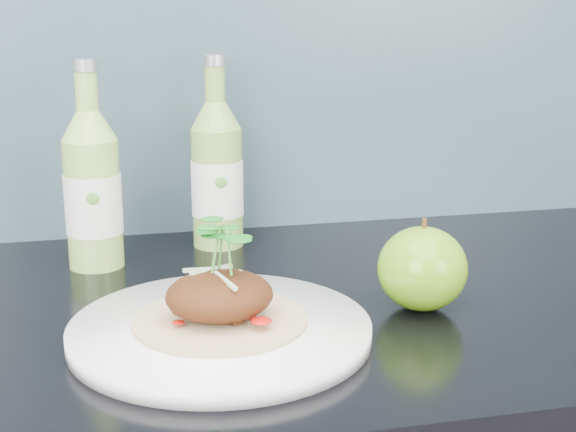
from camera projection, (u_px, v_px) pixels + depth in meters
name	position (u px, v px, depth m)	size (l,w,h in m)	color
dinner_plate	(220.00, 330.00, 0.76)	(0.35, 0.35, 0.02)	white
pork_taco	(219.00, 293.00, 0.75)	(0.17, 0.17, 0.10)	tan
green_apple	(422.00, 269.00, 0.83)	(0.10, 0.10, 0.10)	#4D840E
cider_bottle_left	(93.00, 190.00, 0.95)	(0.08, 0.08, 0.25)	#95C451
cider_bottle_right	(217.00, 175.00, 1.04)	(0.08, 0.08, 0.25)	#80AB47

